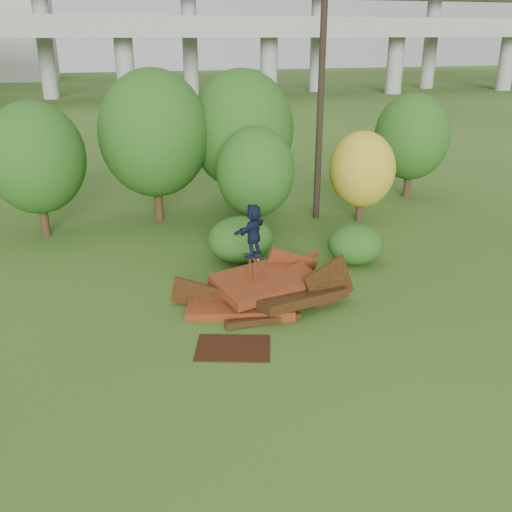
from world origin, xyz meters
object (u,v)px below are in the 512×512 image
object	(u,v)px
skater	(253,230)
flat_plate	(233,348)
utility_pole	(321,87)
scrap_pile	(266,291)

from	to	relation	value
skater	flat_plate	xyz separation A→B (m)	(-1.22, -2.30, -2.39)
skater	utility_pole	world-z (taller)	utility_pole
utility_pole	flat_plate	bearing A→B (deg)	-122.49
scrap_pile	flat_plate	bearing A→B (deg)	-125.70
utility_pole	skater	bearing A→B (deg)	-123.80
scrap_pile	utility_pole	world-z (taller)	utility_pole
skater	flat_plate	distance (m)	3.53
skater	flat_plate	world-z (taller)	skater
scrap_pile	skater	world-z (taller)	skater
scrap_pile	skater	distance (m)	2.01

